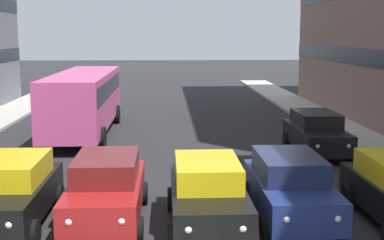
{
  "coord_description": "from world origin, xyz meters",
  "views": [
    {
      "loc": [
        -0.42,
        8.61,
        4.87
      ],
      "look_at": [
        -1.2,
        -7.78,
        2.18
      ],
      "focal_mm": 49.5,
      "sensor_mm": 36.0,
      "label": 1
    }
  ],
  "objects": [
    {
      "name": "car_3",
      "position": [
        1.17,
        -4.76,
        0.89
      ],
      "size": [
        2.02,
        4.44,
        1.72
      ],
      "color": "maroon",
      "rests_on": "ground_plane"
    },
    {
      "name": "car_2",
      "position": [
        -1.42,
        -4.18,
        0.89
      ],
      "size": [
        2.02,
        4.44,
        1.72
      ],
      "color": "black",
      "rests_on": "ground_plane"
    },
    {
      "name": "car_4",
      "position": [
        3.58,
        -4.65,
        0.89
      ],
      "size": [
        2.02,
        4.44,
        1.72
      ],
      "color": "black",
      "rests_on": "ground_plane"
    },
    {
      "name": "car_1",
      "position": [
        -3.62,
        -4.69,
        0.89
      ],
      "size": [
        2.02,
        4.44,
        1.72
      ],
      "color": "navy",
      "rests_on": "ground_plane"
    },
    {
      "name": "car_row2_0",
      "position": [
        -6.49,
        -12.26,
        0.89
      ],
      "size": [
        2.02,
        4.44,
        1.72
      ],
      "color": "black",
      "rests_on": "ground_plane"
    },
    {
      "name": "bus_behind_traffic",
      "position": [
        3.58,
        -17.1,
        1.86
      ],
      "size": [
        2.78,
        10.5,
        3.0
      ],
      "color": "#DB5193",
      "rests_on": "ground_plane"
    }
  ]
}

